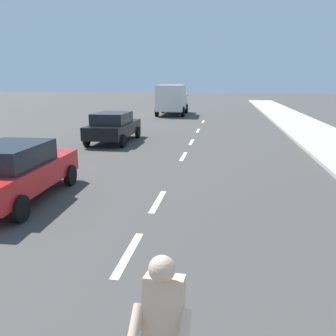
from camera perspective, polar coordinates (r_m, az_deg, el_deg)
The scene contains 11 objects.
ground_plane at distance 17.71m, azimuth 3.54°, elevation 3.67°, with size 160.00×160.00×0.00m, color #423F3D.
sidewalk_strip at distance 20.35m, azimuth 24.86°, elevation 3.94°, with size 3.60×80.00×0.14m, color #B2ADA3.
lane_stripe_2 at distance 6.83m, azimuth -6.47°, elevation -13.69°, with size 0.16×1.80×0.01m, color white.
lane_stripe_3 at distance 9.51m, azimuth -1.64°, elevation -5.44°, with size 0.16×1.80×0.01m, color white.
lane_stripe_4 at distance 15.11m, azimuth 2.53°, elevation 1.90°, with size 0.16×1.80×0.01m, color white.
lane_stripe_5 at distance 18.73m, azimuth 3.86°, elevation 4.24°, with size 0.16×1.80×0.01m, color white.
lane_stripe_6 at distance 23.16m, azimuth 4.92°, elevation 6.09°, with size 0.16×1.80×0.01m, color white.
lane_stripe_7 at distance 28.40m, azimuth 5.74°, elevation 7.53°, with size 0.16×1.80×0.01m, color white.
parked_car_red at distance 10.24m, azimuth -23.80°, elevation -0.35°, with size 2.15×4.43×1.57m.
parked_car_black at distance 18.82m, azimuth -8.90°, elevation 6.73°, with size 2.05×4.44×1.57m.
delivery_truck at distance 33.95m, azimuth 0.69°, elevation 11.19°, with size 2.83×6.31×2.80m.
Camera 1 is at (1.70, 2.66, 3.17)m, focal length 37.43 mm.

